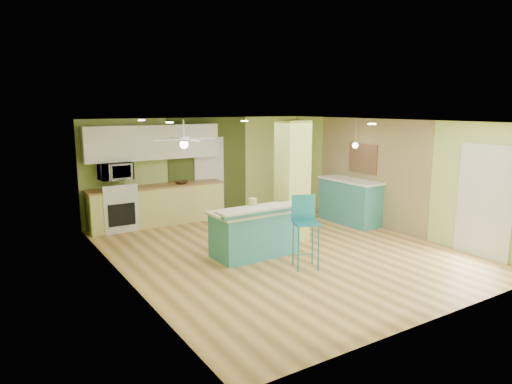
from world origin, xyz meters
TOP-DOWN VIEW (x-y plane):
  - floor at (0.00, 0.00)m, footprint 6.00×7.00m
  - ceiling at (0.00, 0.00)m, footprint 6.00×7.00m
  - wall_back at (0.00, 3.50)m, footprint 6.00×0.01m
  - wall_front at (0.00, -3.50)m, footprint 6.00×0.01m
  - wall_left at (-3.00, 0.00)m, footprint 0.01×7.00m
  - wall_right at (3.00, 0.00)m, footprint 0.01×7.00m
  - wood_panel at (2.99, 0.60)m, footprint 0.02×3.40m
  - olive_accent at (0.20, 3.49)m, footprint 2.20×0.02m
  - interior_door at (0.20, 3.46)m, footprint 0.82×0.05m
  - french_door at (2.97, -2.30)m, footprint 0.04×1.08m
  - column at (0.65, 0.50)m, footprint 0.55×0.55m
  - kitchen_run at (-1.30, 3.20)m, footprint 3.25×0.63m
  - stove at (-2.25, 3.19)m, footprint 0.76×0.66m
  - upper_cabinets at (-1.30, 3.32)m, footprint 3.20×0.34m
  - microwave at (-2.25, 3.20)m, footprint 0.70×0.48m
  - ceiling_fan at (-1.10, 2.00)m, footprint 1.41×1.41m
  - pendant_lamp at (2.65, 0.75)m, footprint 0.14×0.14m
  - wall_decor at (2.96, 0.80)m, footprint 0.03×0.90m
  - peninsula at (-0.57, 0.01)m, footprint 1.88×1.02m
  - bar_stool at (-0.16, -0.97)m, footprint 0.55×0.55m
  - side_counter at (2.70, 0.89)m, footprint 0.70×1.64m
  - fruit_bowl at (-0.72, 3.11)m, footprint 0.35×0.35m
  - canister at (-0.47, 0.24)m, footprint 0.15×0.15m

SIDE VIEW (x-z plane):
  - floor at x=0.00m, z-range -0.01..0.00m
  - stove at x=-2.25m, z-range -0.08..1.00m
  - peninsula at x=-0.57m, z-range -0.04..0.96m
  - kitchen_run at x=-1.30m, z-range 0.00..0.94m
  - side_counter at x=2.70m, z-range 0.00..1.06m
  - bar_stool at x=-0.16m, z-range 0.21..1.48m
  - canister at x=-0.47m, z-range 0.87..1.05m
  - fruit_bowl at x=-0.72m, z-range 0.94..1.01m
  - interior_door at x=0.20m, z-range 0.00..2.00m
  - french_door at x=2.97m, z-range 0.00..2.10m
  - wall_back at x=0.00m, z-range 0.00..2.50m
  - wall_front at x=0.00m, z-range 0.00..2.50m
  - wall_left at x=-3.00m, z-range 0.00..2.50m
  - wall_right at x=3.00m, z-range 0.00..2.50m
  - wood_panel at x=2.99m, z-range 0.00..2.50m
  - olive_accent at x=0.20m, z-range 0.00..2.50m
  - column at x=0.65m, z-range 0.00..2.50m
  - microwave at x=-2.25m, z-range 1.16..1.55m
  - wall_decor at x=2.96m, z-range 1.20..1.90m
  - pendant_lamp at x=2.65m, z-range 1.54..2.23m
  - upper_cabinets at x=-1.30m, z-range 1.55..2.35m
  - ceiling_fan at x=-1.10m, z-range 1.77..2.38m
  - ceiling at x=0.00m, z-range 2.50..2.51m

